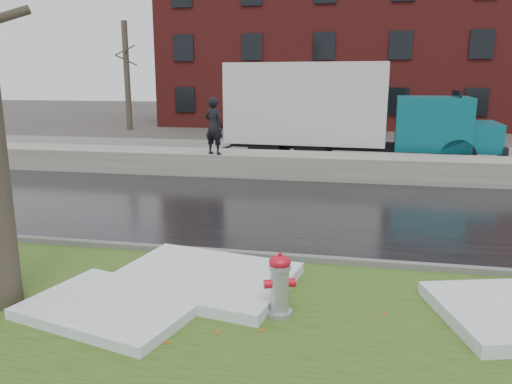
# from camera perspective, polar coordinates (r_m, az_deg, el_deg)

# --- Properties ---
(ground) EXTENTS (120.00, 120.00, 0.00)m
(ground) POSITION_cam_1_polar(r_m,az_deg,el_deg) (7.97, -3.33, -10.09)
(ground) COLOR #47423D
(ground) RESTS_ON ground
(verge) EXTENTS (60.00, 4.50, 0.04)m
(verge) POSITION_cam_1_polar(r_m,az_deg,el_deg) (6.88, -6.04, -13.88)
(verge) COLOR #2C4818
(verge) RESTS_ON ground
(road) EXTENTS (60.00, 7.00, 0.03)m
(road) POSITION_cam_1_polar(r_m,az_deg,el_deg) (12.15, 2.03, -1.90)
(road) COLOR black
(road) RESTS_ON ground
(parking_lot) EXTENTS (60.00, 9.00, 0.03)m
(parking_lot) POSITION_cam_1_polar(r_m,az_deg,el_deg) (20.42, 5.92, 4.06)
(parking_lot) COLOR slate
(parking_lot) RESTS_ON ground
(curb) EXTENTS (60.00, 0.15, 0.14)m
(curb) POSITION_cam_1_polar(r_m,az_deg,el_deg) (8.85, -1.69, -7.21)
(curb) COLOR slate
(curb) RESTS_ON ground
(snowbank) EXTENTS (60.00, 1.60, 0.75)m
(snowbank) POSITION_cam_1_polar(r_m,az_deg,el_deg) (16.14, 4.47, 3.06)
(snowbank) COLOR #A09C93
(snowbank) RESTS_ON ground
(brick_building) EXTENTS (26.00, 12.00, 10.00)m
(brick_building) POSITION_cam_1_polar(r_m,az_deg,el_deg) (37.15, 11.94, 15.48)
(brick_building) COLOR maroon
(brick_building) RESTS_ON ground
(bg_tree_left) EXTENTS (1.40, 1.62, 6.50)m
(bg_tree_left) POSITION_cam_1_polar(r_m,az_deg,el_deg) (32.25, -14.54, 12.83)
(bg_tree_left) COLOR brown
(bg_tree_left) RESTS_ON ground
(bg_tree_center) EXTENTS (1.40, 1.62, 6.50)m
(bg_tree_center) POSITION_cam_1_polar(r_m,az_deg,el_deg) (34.03, -2.11, 13.20)
(bg_tree_center) COLOR brown
(bg_tree_center) RESTS_ON ground
(fire_hydrant) EXTENTS (0.43, 0.41, 0.87)m
(fire_hydrant) POSITION_cam_1_polar(r_m,az_deg,el_deg) (6.63, 2.71, -10.25)
(fire_hydrant) COLOR #A2A6AA
(fire_hydrant) RESTS_ON verge
(box_truck) EXTENTS (11.08, 3.14, 3.67)m
(box_truck) POSITION_cam_1_polar(r_m,az_deg,el_deg) (18.71, 9.49, 9.10)
(box_truck) COLOR black
(box_truck) RESTS_ON ground
(worker) EXTENTS (0.76, 0.62, 1.80)m
(worker) POSITION_cam_1_polar(r_m,az_deg,el_deg) (15.89, -4.83, 7.53)
(worker) COLOR black
(worker) RESTS_ON snowbank
(snow_patch_near) EXTENTS (2.93, 2.45, 0.16)m
(snow_patch_near) POSITION_cam_1_polar(r_m,az_deg,el_deg) (7.78, -6.04, -9.78)
(snow_patch_near) COLOR white
(snow_patch_near) RESTS_ON verge
(snow_patch_far) EXTENTS (2.53, 2.10, 0.14)m
(snow_patch_far) POSITION_cam_1_polar(r_m,az_deg,el_deg) (7.16, -16.06, -12.42)
(snow_patch_far) COLOR white
(snow_patch_far) RESTS_ON verge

